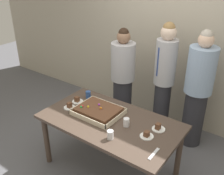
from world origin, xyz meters
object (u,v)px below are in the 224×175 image
at_px(plated_slice_far_right, 158,128).
at_px(cake_server_utensil, 154,154).
at_px(plated_slice_near_left, 147,135).
at_px(plated_slice_far_left, 77,100).
at_px(drink_cup_nearest, 88,95).
at_px(drink_cup_middle, 110,135).
at_px(person_green_shirt_behind, 123,78).
at_px(person_striped_tie_right, 198,90).
at_px(person_serving_front, 164,78).
at_px(plated_slice_near_right, 70,106).
at_px(party_table, 110,126).
at_px(drink_cup_far_end, 126,122).
at_px(sheet_cake, 98,111).

height_order(plated_slice_far_right, cake_server_utensil, plated_slice_far_right).
bearing_deg(plated_slice_near_left, plated_slice_far_left, 173.87).
height_order(drink_cup_nearest, drink_cup_middle, same).
bearing_deg(person_green_shirt_behind, plated_slice_far_right, 36.03).
bearing_deg(person_green_shirt_behind, person_striped_tie_right, 83.55).
bearing_deg(person_serving_front, plated_slice_near_right, -13.56).
bearing_deg(drink_cup_middle, plated_slice_near_right, 165.71).
relative_size(plated_slice_far_right, person_green_shirt_behind, 0.09).
bearing_deg(party_table, person_serving_front, 82.54).
xyz_separation_m(plated_slice_near_right, drink_cup_middle, (0.80, -0.20, 0.03)).
bearing_deg(drink_cup_far_end, sheet_cake, 177.16).
xyz_separation_m(plated_slice_far_left, plated_slice_far_right, (1.16, 0.07, -0.00)).
height_order(party_table, sheet_cake, sheet_cake).
xyz_separation_m(party_table, plated_slice_far_left, (-0.61, 0.09, 0.11)).
bearing_deg(party_table, drink_cup_middle, -53.70).
bearing_deg(plated_slice_near_left, person_striped_tie_right, 83.58).
xyz_separation_m(sheet_cake, drink_cup_nearest, (-0.36, 0.23, 0.01)).
xyz_separation_m(plated_slice_far_left, drink_cup_far_end, (0.83, -0.08, 0.03)).
height_order(plated_slice_far_right, drink_cup_middle, drink_cup_middle).
xyz_separation_m(plated_slice_near_right, drink_cup_far_end, (0.81, 0.09, 0.03)).
bearing_deg(drink_cup_far_end, plated_slice_near_left, -7.71).
relative_size(drink_cup_far_end, person_serving_front, 0.06).
distance_m(plated_slice_far_right, person_serving_front, 1.04).
height_order(plated_slice_far_right, person_green_shirt_behind, person_green_shirt_behind).
xyz_separation_m(drink_cup_middle, person_serving_front, (-0.06, 1.40, 0.13)).
distance_m(party_table, drink_cup_middle, 0.38).
height_order(sheet_cake, plated_slice_far_right, sheet_cake).
relative_size(person_serving_front, person_striped_tie_right, 1.02).
xyz_separation_m(party_table, drink_cup_middle, (0.21, -0.28, 0.14)).
distance_m(plated_slice_near_right, person_green_shirt_behind, 1.05).
distance_m(plated_slice_near_left, drink_cup_far_end, 0.29).
height_order(sheet_cake, cake_server_utensil, sheet_cake).
height_order(plated_slice_far_right, person_striped_tie_right, person_striped_tie_right).
relative_size(plated_slice_near_right, person_striped_tie_right, 0.09).
height_order(plated_slice_far_left, drink_cup_nearest, drink_cup_nearest).
xyz_separation_m(plated_slice_near_right, drink_cup_nearest, (0.02, 0.35, 0.03)).
bearing_deg(drink_cup_far_end, drink_cup_nearest, 162.21).
xyz_separation_m(cake_server_utensil, person_striped_tie_right, (-0.06, 1.37, 0.12)).
xyz_separation_m(plated_slice_near_right, plated_slice_far_right, (1.14, 0.25, 0.00)).
distance_m(cake_server_utensil, person_striped_tie_right, 1.38).
height_order(party_table, person_serving_front, person_serving_front).
distance_m(cake_server_utensil, person_serving_front, 1.46).
xyz_separation_m(party_table, sheet_cake, (-0.21, 0.03, 0.13)).
relative_size(plated_slice_far_left, cake_server_utensil, 0.75).
bearing_deg(plated_slice_near_left, plated_slice_far_right, 77.81).
xyz_separation_m(drink_cup_nearest, cake_server_utensil, (1.27, -0.49, -0.05)).
xyz_separation_m(person_green_shirt_behind, person_striped_tie_right, (1.11, 0.18, 0.06)).
distance_m(drink_cup_middle, person_serving_front, 1.40).
bearing_deg(cake_server_utensil, plated_slice_far_right, 111.13).
height_order(plated_slice_near_left, drink_cup_nearest, drink_cup_nearest).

